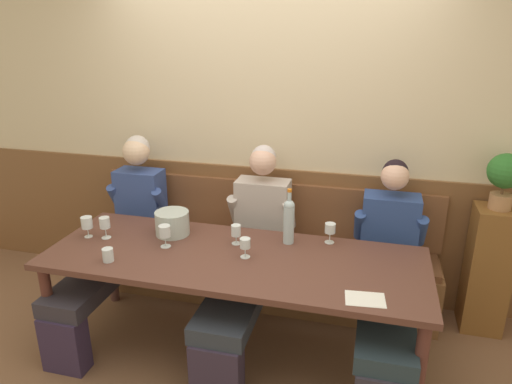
% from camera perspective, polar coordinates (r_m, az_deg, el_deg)
% --- Properties ---
extents(ground_plane, '(6.80, 6.80, 0.02)m').
position_cam_1_polar(ground_plane, '(3.28, -3.25, -20.34)').
color(ground_plane, brown).
rests_on(ground_plane, ground).
extents(room_wall_back, '(6.80, 0.08, 2.80)m').
position_cam_1_polar(room_wall_back, '(3.63, 1.62, 8.57)').
color(room_wall_back, beige).
rests_on(room_wall_back, ground).
extents(wood_wainscot_panel, '(6.80, 0.03, 1.04)m').
position_cam_1_polar(wood_wainscot_panel, '(3.85, 1.30, -4.53)').
color(wood_wainscot_panel, brown).
rests_on(wood_wainscot_panel, ground).
extents(wall_bench, '(2.71, 0.42, 0.94)m').
position_cam_1_polar(wall_bench, '(3.78, 0.53, -9.12)').
color(wall_bench, brown).
rests_on(wall_bench, ground).
extents(dining_table, '(2.41, 0.87, 0.73)m').
position_cam_1_polar(dining_table, '(3.01, -2.73, -8.98)').
color(dining_table, brown).
rests_on(dining_table, ground).
extents(person_center_right_seat, '(0.47, 1.30, 1.29)m').
position_cam_1_polar(person_center_right_seat, '(3.67, -16.27, -4.65)').
color(person_center_right_seat, '#31253E').
rests_on(person_center_right_seat, ground).
extents(person_center_left_seat, '(0.50, 1.29, 1.28)m').
position_cam_1_polar(person_center_left_seat, '(3.29, -0.69, -7.11)').
color(person_center_left_seat, '#33293C').
rests_on(person_center_left_seat, ground).
extents(person_right_seat, '(0.50, 1.30, 1.24)m').
position_cam_1_polar(person_right_seat, '(3.20, 15.85, -9.11)').
color(person_right_seat, '#342F3C').
rests_on(person_right_seat, ground).
extents(ice_bucket, '(0.23, 0.23, 0.17)m').
position_cam_1_polar(ice_bucket, '(3.28, -10.21, -3.76)').
color(ice_bucket, '#B0BCB6').
rests_on(ice_bucket, dining_table).
extents(wine_bottle_clear_water, '(0.07, 0.07, 0.38)m').
position_cam_1_polar(wine_bottle_clear_water, '(3.08, 4.05, -3.41)').
color(wine_bottle_clear_water, '#AEC0C8').
rests_on(wine_bottle_clear_water, dining_table).
extents(wine_glass_left_end, '(0.07, 0.07, 0.14)m').
position_cam_1_polar(wine_glass_left_end, '(3.14, 9.06, -4.53)').
color(wine_glass_left_end, silver).
rests_on(wine_glass_left_end, dining_table).
extents(wine_glass_mid_left, '(0.07, 0.07, 0.15)m').
position_cam_1_polar(wine_glass_mid_left, '(3.32, -18.03, -3.67)').
color(wine_glass_mid_left, silver).
rests_on(wine_glass_mid_left, dining_table).
extents(wine_glass_right_end, '(0.07, 0.07, 0.13)m').
position_cam_1_polar(wine_glass_right_end, '(2.91, -1.34, -6.37)').
color(wine_glass_right_end, silver).
rests_on(wine_glass_right_end, dining_table).
extents(wine_glass_center_front, '(0.08, 0.08, 0.15)m').
position_cam_1_polar(wine_glass_center_front, '(3.10, -11.11, -4.85)').
color(wine_glass_center_front, silver).
rests_on(wine_glass_center_front, dining_table).
extents(wine_glass_center_rear, '(0.06, 0.06, 0.13)m').
position_cam_1_polar(wine_glass_center_rear, '(3.09, -2.46, -4.86)').
color(wine_glass_center_rear, silver).
rests_on(wine_glass_center_rear, dining_table).
extents(wine_glass_near_bucket, '(0.08, 0.08, 0.15)m').
position_cam_1_polar(wine_glass_near_bucket, '(3.38, -20.00, -3.65)').
color(wine_glass_near_bucket, silver).
rests_on(wine_glass_near_bucket, dining_table).
extents(water_tumbler_left, '(0.07, 0.07, 0.08)m').
position_cam_1_polar(water_tumbler_left, '(3.03, -17.67, -7.34)').
color(water_tumbler_left, silver).
rests_on(water_tumbler_left, dining_table).
extents(tasting_sheet_left_guest, '(0.22, 0.17, 0.00)m').
position_cam_1_polar(tasting_sheet_left_guest, '(2.60, 13.22, -12.64)').
color(tasting_sheet_left_guest, white).
rests_on(tasting_sheet_left_guest, dining_table).
extents(corner_pedestal, '(0.28, 0.28, 0.93)m').
position_cam_1_polar(corner_pedestal, '(3.73, 26.46, -8.53)').
color(corner_pedestal, brown).
rests_on(corner_pedestal, ground).
extents(potted_plant, '(0.23, 0.23, 0.38)m').
position_cam_1_polar(potted_plant, '(3.48, 28.19, 1.79)').
color(potted_plant, '#A7744B').
rests_on(potted_plant, corner_pedestal).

